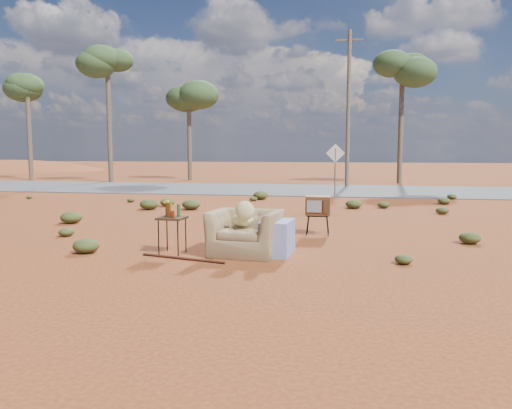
# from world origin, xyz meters

# --- Properties ---
(ground) EXTENTS (140.00, 140.00, 0.00)m
(ground) POSITION_xyz_m (0.00, 0.00, 0.00)
(ground) COLOR #984B1E
(ground) RESTS_ON ground
(highway) EXTENTS (140.00, 7.00, 0.04)m
(highway) POSITION_xyz_m (0.00, 15.00, 0.02)
(highway) COLOR #565659
(highway) RESTS_ON ground
(dirt_mound) EXTENTS (26.00, 18.00, 2.00)m
(dirt_mound) POSITION_xyz_m (-30.00, 34.00, 0.00)
(dirt_mound) COLOR #983D24
(dirt_mound) RESTS_ON ground
(armchair) EXTENTS (1.54, 0.95, 1.09)m
(armchair) POSITION_xyz_m (0.24, -0.06, 0.51)
(armchair) COLOR olive
(armchair) RESTS_ON ground
(tv_unit) EXTENTS (0.56, 0.46, 0.89)m
(tv_unit) POSITION_xyz_m (1.33, 2.35, 0.66)
(tv_unit) COLOR black
(tv_unit) RESTS_ON ground
(side_table) EXTENTS (0.51, 0.51, 0.97)m
(side_table) POSITION_xyz_m (-1.26, -0.20, 0.71)
(side_table) COLOR #362313
(side_table) RESTS_ON ground
(rusty_bar) EXTENTS (1.66, 0.47, 0.05)m
(rusty_bar) POSITION_xyz_m (-0.87, -0.71, 0.02)
(rusty_bar) COLOR #4F2015
(rusty_bar) RESTS_ON ground
(road_sign) EXTENTS (0.78, 0.06, 2.19)m
(road_sign) POSITION_xyz_m (1.50, 12.00, 1.50)
(road_sign) COLOR brown
(road_sign) RESTS_ON ground
(eucalyptus_far_left) EXTENTS (3.20, 3.20, 7.10)m
(eucalyptus_far_left) POSITION_xyz_m (-18.00, 20.00, 5.94)
(eucalyptus_far_left) COLOR brown
(eucalyptus_far_left) RESTS_ON ground
(eucalyptus_left) EXTENTS (3.20, 3.20, 8.10)m
(eucalyptus_left) POSITION_xyz_m (-12.00, 19.00, 6.92)
(eucalyptus_left) COLOR brown
(eucalyptus_left) RESTS_ON ground
(eucalyptus_near_left) EXTENTS (3.20, 3.20, 6.60)m
(eucalyptus_near_left) POSITION_xyz_m (-8.00, 22.00, 5.45)
(eucalyptus_near_left) COLOR brown
(eucalyptus_near_left) RESTS_ON ground
(eucalyptus_center) EXTENTS (3.20, 3.20, 7.60)m
(eucalyptus_center) POSITION_xyz_m (5.00, 21.00, 6.43)
(eucalyptus_center) COLOR brown
(eucalyptus_center) RESTS_ON ground
(utility_pole_center) EXTENTS (1.40, 0.20, 8.00)m
(utility_pole_center) POSITION_xyz_m (2.00, 17.50, 4.15)
(utility_pole_center) COLOR brown
(utility_pole_center) RESTS_ON ground
(scrub_patch) EXTENTS (17.49, 8.07, 0.33)m
(scrub_patch) POSITION_xyz_m (-0.82, 4.41, 0.14)
(scrub_patch) COLOR #444D21
(scrub_patch) RESTS_ON ground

